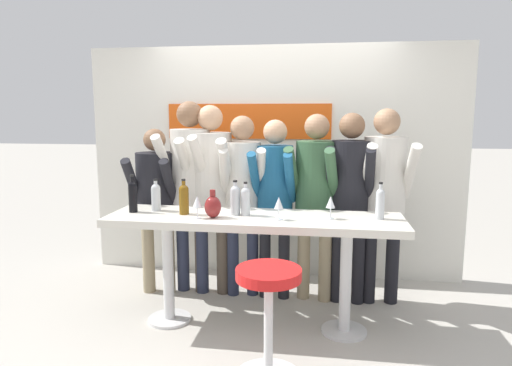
# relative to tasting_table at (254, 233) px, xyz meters

# --- Properties ---
(ground_plane) EXTENTS (40.00, 40.00, 0.00)m
(ground_plane) POSITION_rel_tasting_table_xyz_m (-0.00, 0.00, -0.78)
(ground_plane) COLOR #B2ADA3
(back_wall) EXTENTS (3.93, 0.12, 2.41)m
(back_wall) POSITION_rel_tasting_table_xyz_m (-0.00, 1.31, 0.43)
(back_wall) COLOR silver
(back_wall) RESTS_ON ground_plane
(tasting_table) EXTENTS (2.33, 0.62, 0.92)m
(tasting_table) POSITION_rel_tasting_table_xyz_m (0.00, 0.00, 0.00)
(tasting_table) COLOR silver
(tasting_table) RESTS_ON ground_plane
(bar_stool) EXTENTS (0.44, 0.44, 0.75)m
(bar_stool) POSITION_rel_tasting_table_xyz_m (0.20, -0.73, -0.28)
(bar_stool) COLOR silver
(bar_stool) RESTS_ON ground_plane
(person_far_left) EXTENTS (0.45, 0.53, 1.58)m
(person_far_left) POSITION_rel_tasting_table_xyz_m (-1.02, 0.57, 0.19)
(person_far_left) COLOR gray
(person_far_left) RESTS_ON ground_plane
(person_left) EXTENTS (0.49, 0.61, 1.83)m
(person_left) POSITION_rel_tasting_table_xyz_m (-0.71, 0.64, 0.36)
(person_left) COLOR #23283D
(person_left) RESTS_ON ground_plane
(person_center_left) EXTENTS (0.48, 0.58, 1.80)m
(person_center_left) POSITION_rel_tasting_table_xyz_m (-0.51, 0.64, 0.33)
(person_center_left) COLOR #473D33
(person_center_left) RESTS_ON ground_plane
(person_center) EXTENTS (0.46, 0.58, 1.70)m
(person_center) POSITION_rel_tasting_table_xyz_m (-0.21, 0.63, 0.28)
(person_center) COLOR #23283D
(person_center) RESTS_ON ground_plane
(person_center_right) EXTENTS (0.41, 0.52, 1.67)m
(person_center_right) POSITION_rel_tasting_table_xyz_m (0.10, 0.61, 0.26)
(person_center_right) COLOR black
(person_center_right) RESTS_ON ground_plane
(person_right) EXTENTS (0.50, 0.60, 1.72)m
(person_right) POSITION_rel_tasting_table_xyz_m (0.46, 0.62, 0.28)
(person_right) COLOR gray
(person_right) RESTS_ON ground_plane
(person_far_right) EXTENTS (0.44, 0.55, 1.73)m
(person_far_right) POSITION_rel_tasting_table_xyz_m (0.77, 0.60, 0.29)
(person_far_right) COLOR black
(person_far_right) RESTS_ON ground_plane
(person_rightmost) EXTENTS (0.47, 0.58, 1.77)m
(person_rightmost) POSITION_rel_tasting_table_xyz_m (1.07, 0.63, 0.31)
(person_rightmost) COLOR black
(person_rightmost) RESTS_ON ground_plane
(wine_bottle_0) EXTENTS (0.07, 0.07, 0.31)m
(wine_bottle_0) POSITION_rel_tasting_table_xyz_m (-1.00, -0.00, 0.28)
(wine_bottle_0) COLOR black
(wine_bottle_0) RESTS_ON tasting_table
(wine_bottle_1) EXTENTS (0.08, 0.08, 0.27)m
(wine_bottle_1) POSITION_rel_tasting_table_xyz_m (-0.84, 0.08, 0.26)
(wine_bottle_1) COLOR #B7BCC1
(wine_bottle_1) RESTS_ON tasting_table
(wine_bottle_2) EXTENTS (0.08, 0.08, 0.28)m
(wine_bottle_2) POSITION_rel_tasting_table_xyz_m (-0.16, 0.03, 0.27)
(wine_bottle_2) COLOR #B7BCC1
(wine_bottle_2) RESTS_ON tasting_table
(wine_bottle_3) EXTENTS (0.08, 0.08, 0.29)m
(wine_bottle_3) POSITION_rel_tasting_table_xyz_m (-0.57, -0.01, 0.27)
(wine_bottle_3) COLOR brown
(wine_bottle_3) RESTS_ON tasting_table
(wine_bottle_4) EXTENTS (0.07, 0.07, 0.27)m
(wine_bottle_4) POSITION_rel_tasting_table_xyz_m (-0.07, 0.02, 0.26)
(wine_bottle_4) COLOR #B7BCC1
(wine_bottle_4) RESTS_ON tasting_table
(wine_bottle_5) EXTENTS (0.07, 0.07, 0.29)m
(wine_bottle_5) POSITION_rel_tasting_table_xyz_m (0.97, 0.04, 0.27)
(wine_bottle_5) COLOR #B7BCC1
(wine_bottle_5) RESTS_ON tasting_table
(wine_glass_0) EXTENTS (0.07, 0.07, 0.18)m
(wine_glass_0) POSITION_rel_tasting_table_xyz_m (0.59, -0.01, 0.26)
(wine_glass_0) COLOR silver
(wine_glass_0) RESTS_ON tasting_table
(wine_glass_1) EXTENTS (0.07, 0.07, 0.18)m
(wine_glass_1) POSITION_rel_tasting_table_xyz_m (0.20, -0.10, 0.26)
(wine_glass_1) COLOR silver
(wine_glass_1) RESTS_ON tasting_table
(wine_glass_2) EXTENTS (0.07, 0.07, 0.18)m
(wine_glass_2) POSITION_rel_tasting_table_xyz_m (-0.42, -0.14, 0.26)
(wine_glass_2) COLOR silver
(wine_glass_2) RESTS_ON tasting_table
(decorative_vase) EXTENTS (0.13, 0.13, 0.22)m
(decorative_vase) POSITION_rel_tasting_table_xyz_m (-0.31, -0.10, 0.23)
(decorative_vase) COLOR maroon
(decorative_vase) RESTS_ON tasting_table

